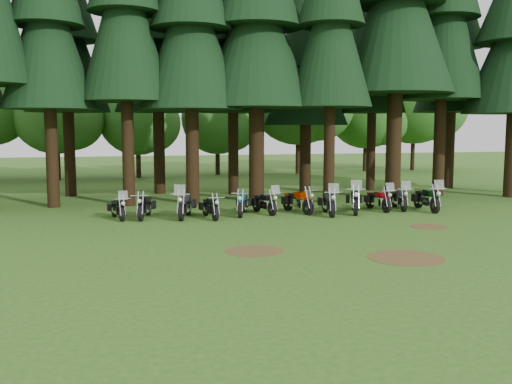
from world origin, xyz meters
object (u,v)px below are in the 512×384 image
motorcycle_2 (185,206)px  motorcycle_3 (210,208)px  motorcycle_6 (298,202)px  motorcycle_9 (378,201)px  motorcycle_5 (264,203)px  motorcycle_8 (355,201)px  motorcycle_1 (145,207)px  motorcycle_4 (243,204)px  motorcycle_7 (328,203)px  motorcycle_11 (427,200)px  motorcycle_0 (118,209)px  motorcycle_10 (399,199)px

motorcycle_2 → motorcycle_3: 1.07m
motorcycle_6 → motorcycle_9: size_ratio=1.03×
motorcycle_5 → motorcycle_9: 5.27m
motorcycle_5 → motorcycle_8: motorcycle_8 is taller
motorcycle_1 → motorcycle_5: (5.16, -0.02, -0.01)m
motorcycle_4 → motorcycle_9: bearing=17.6°
motorcycle_1 → motorcycle_5: 5.16m
motorcycle_7 → motorcycle_8: motorcycle_8 is taller
motorcycle_1 → motorcycle_2: 1.66m
motorcycle_5 → motorcycle_9: motorcycle_9 is taller
motorcycle_6 → motorcycle_8: (2.45, -0.65, 0.05)m
motorcycle_7 → motorcycle_2: bearing=-175.2°
motorcycle_6 → motorcycle_11: bearing=-23.7°
motorcycle_0 → motorcycle_6: bearing=-13.3°
motorcycle_1 → motorcycle_4: size_ratio=1.03×
motorcycle_2 → motorcycle_8: 7.48m
motorcycle_6 → motorcycle_8: motorcycle_8 is taller
motorcycle_1 → motorcycle_4: (4.14, -0.17, -0.00)m
motorcycle_8 → motorcycle_9: motorcycle_8 is taller
motorcycle_9 → motorcycle_10: size_ratio=0.97×
motorcycle_6 → motorcycle_10: bearing=-17.2°
motorcycle_3 → motorcycle_11: (9.88, -0.34, 0.08)m
motorcycle_2 → motorcycle_9: bearing=17.4°
motorcycle_6 → motorcycle_10: (4.87, -0.19, -0.00)m
motorcycle_0 → motorcycle_4: (5.23, -0.20, 0.04)m
motorcycle_4 → motorcycle_5: motorcycle_5 is taller
motorcycle_9 → motorcycle_11: (2.10, -0.62, 0.05)m
motorcycle_2 → motorcycle_4: bearing=22.1°
motorcycle_1 → motorcycle_6: bearing=13.8°
motorcycle_6 → motorcycle_9: bearing=-19.2°
motorcycle_2 → motorcycle_11: motorcycle_11 is taller
motorcycle_7 → motorcycle_11: motorcycle_11 is taller
motorcycle_0 → motorcycle_9: size_ratio=0.93×
motorcycle_0 → motorcycle_11: motorcycle_11 is taller
motorcycle_8 → motorcycle_6: bearing=-172.9°
motorcycle_1 → motorcycle_6: size_ratio=0.98×
motorcycle_1 → motorcycle_7: bearing=7.3°
motorcycle_3 → motorcycle_1: bearing=158.7°
motorcycle_0 → motorcycle_8: bearing=-16.6°
motorcycle_6 → motorcycle_5: bearing=159.7°
motorcycle_2 → motorcycle_6: motorcycle_2 is taller
motorcycle_11 → motorcycle_7: bearing=-174.6°
motorcycle_4 → motorcycle_5: (1.02, 0.16, -0.01)m
motorcycle_3 → motorcycle_7: 5.13m
motorcycle_5 → motorcycle_10: bearing=-15.3°
motorcycle_10 → motorcycle_0: bearing=-168.5°
motorcycle_4 → motorcycle_5: 1.03m
motorcycle_5 → motorcycle_11: size_ratio=0.88×
motorcycle_1 → motorcycle_10: motorcycle_10 is taller
motorcycle_9 → motorcycle_3: bearing=179.6°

